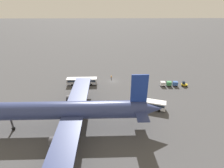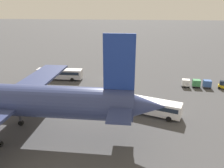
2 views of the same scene
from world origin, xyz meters
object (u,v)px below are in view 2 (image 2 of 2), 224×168
object	(u,v)px
worker_person	(107,72)
cargo_cart_blue	(207,84)
shuttle_bus_near	(60,73)
baggage_tug	(223,85)
cargo_cart_white	(186,83)
cargo_cart_green	(196,83)
shuttle_bus_far	(154,106)

from	to	relation	value
worker_person	cargo_cart_blue	world-z (taller)	cargo_cart_blue
shuttle_bus_near	baggage_tug	bearing A→B (deg)	176.06
baggage_tug	cargo_cart_white	distance (m)	9.19
cargo_cart_green	shuttle_bus_far	bearing A→B (deg)	55.01
cargo_cart_blue	cargo_cart_white	bearing A→B (deg)	-0.37
worker_person	cargo_cart_white	bearing A→B (deg)	160.09
baggage_tug	cargo_cart_green	distance (m)	6.52
cargo_cart_green	baggage_tug	bearing A→B (deg)	178.69
shuttle_bus_near	cargo_cart_white	world-z (taller)	shuttle_bus_near
baggage_tug	shuttle_bus_far	bearing A→B (deg)	61.61
worker_person	cargo_cart_white	size ratio (longest dim) A/B	0.81
shuttle_bus_near	cargo_cart_white	bearing A→B (deg)	175.49
cargo_cart_blue	cargo_cart_white	distance (m)	5.34
baggage_tug	shuttle_bus_near	bearing A→B (deg)	16.34
cargo_cart_green	cargo_cart_white	size ratio (longest dim) A/B	1.00
shuttle_bus_near	shuttle_bus_far	distance (m)	31.89
shuttle_bus_near	worker_person	bearing A→B (deg)	-156.46
baggage_tug	cargo_cart_green	world-z (taller)	baggage_tug
shuttle_bus_far	worker_person	size ratio (longest dim) A/B	6.12
shuttle_bus_near	baggage_tug	distance (m)	44.06
shuttle_bus_far	cargo_cart_blue	distance (m)	22.25
shuttle_bus_far	cargo_cart_green	xyz separation A→B (m)	(-11.85, -16.93, -0.63)
baggage_tug	worker_person	bearing A→B (deg)	4.66
cargo_cart_white	baggage_tug	bearing A→B (deg)	179.32
shuttle_bus_near	baggage_tug	world-z (taller)	shuttle_bus_near
cargo_cart_blue	cargo_cart_white	xyz separation A→B (m)	(5.34, -0.03, 0.00)
baggage_tug	cargo_cart_green	bearing A→B (deg)	17.87
shuttle_bus_near	shuttle_bus_far	size ratio (longest dim) A/B	1.22
shuttle_bus_far	shuttle_bus_near	bearing A→B (deg)	-18.42
baggage_tug	worker_person	xyz separation A→B (m)	(31.17, -8.07, -0.07)
shuttle_bus_far	cargo_cart_blue	bearing A→B (deg)	-112.69
cargo_cart_blue	cargo_cart_green	xyz separation A→B (m)	(2.67, -0.07, 0.00)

